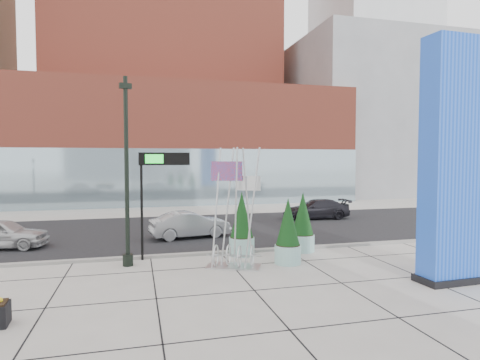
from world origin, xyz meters
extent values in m
plane|color=#9E9991|center=(0.00, 0.00, 0.00)|extent=(160.00, 160.00, 0.00)
cube|color=black|center=(0.00, 10.00, 0.01)|extent=(80.00, 12.00, 0.02)
cube|color=gray|center=(0.00, 4.00, 0.06)|extent=(80.00, 0.30, 0.12)
cube|color=#9E3F2D|center=(1.00, 27.00, 5.50)|extent=(34.00, 10.00, 11.00)
cube|color=#8CA5B2|center=(1.00, 22.20, 2.50)|extent=(34.00, 0.60, 5.00)
cube|color=slate|center=(26.00, 32.00, 9.00)|extent=(20.00, 18.00, 18.00)
cube|color=#B2B7BC|center=(36.00, 48.00, 27.50)|extent=(16.00, 16.00, 55.00)
cube|color=blue|center=(7.68, -1.77, 4.03)|extent=(2.27, 0.99, 8.06)
cube|color=black|center=(7.68, -1.77, 0.11)|extent=(2.46, 1.18, 0.22)
cylinder|color=black|center=(-2.88, 3.00, 3.60)|extent=(0.16, 0.16, 7.21)
cylinder|color=black|center=(-2.88, 3.00, 0.23)|extent=(0.40, 0.40, 0.45)
cube|color=black|center=(-2.88, 3.00, 6.85)|extent=(0.49, 0.30, 0.20)
cube|color=silver|center=(1.02, 1.82, 0.03)|extent=(2.24, 1.73, 0.05)
cylinder|color=silver|center=(0.39, 1.64, 2.28)|extent=(0.08, 0.08, 4.56)
cylinder|color=silver|center=(0.75, 1.95, 2.28)|extent=(0.08, 0.08, 4.56)
cylinder|color=silver|center=(1.12, 1.73, 2.28)|extent=(0.08, 0.08, 4.56)
cylinder|color=silver|center=(1.53, 2.00, 2.28)|extent=(0.08, 0.08, 4.56)
cylinder|color=silver|center=(1.75, 1.59, 2.28)|extent=(0.08, 0.08, 4.56)
torus|color=silver|center=(0.34, 1.73, 0.44)|extent=(0.40, 0.78, 0.83)
torus|color=silver|center=(0.80, 1.91, 0.44)|extent=(0.40, 0.78, 0.83)
torus|color=silver|center=(1.25, 1.73, 0.44)|extent=(0.40, 0.78, 0.83)
torus|color=silver|center=(1.71, 1.91, 0.44)|extent=(0.40, 0.78, 0.83)
cube|color=red|center=(0.75, 1.82, 3.65)|extent=(1.14, 0.45, 0.73)
cube|color=silver|center=(1.57, 1.91, 3.19)|extent=(0.81, 0.49, 0.55)
cylinder|color=black|center=(-2.33, 3.80, 2.16)|extent=(0.10, 0.10, 4.31)
cube|color=black|center=(-1.41, 3.80, 4.11)|extent=(2.06, 0.24, 0.51)
cube|color=#19D833|center=(-1.82, 3.69, 4.11)|extent=(0.72, 0.04, 0.36)
cylinder|color=#9CD2CC|center=(4.60, 3.60, 0.37)|extent=(1.06, 1.06, 0.74)
cylinder|color=black|center=(4.60, 3.60, 0.74)|extent=(0.97, 0.97, 0.06)
cone|color=black|center=(4.60, 3.60, 1.69)|extent=(0.95, 0.95, 1.90)
cylinder|color=#9CD2CC|center=(3.20, 1.80, 0.36)|extent=(1.04, 1.04, 0.73)
cylinder|color=black|center=(3.20, 1.80, 0.73)|extent=(0.95, 0.95, 0.06)
cone|color=black|center=(3.20, 1.80, 1.66)|extent=(0.93, 0.93, 1.87)
cylinder|color=#9CD2CC|center=(1.80, 3.60, 0.38)|extent=(1.09, 1.09, 0.76)
cylinder|color=black|center=(1.80, 3.60, 0.76)|extent=(1.00, 1.00, 0.07)
cone|color=black|center=(1.80, 3.60, 1.74)|extent=(0.98, 0.98, 1.95)
imported|color=silver|center=(-8.55, 7.47, 0.68)|extent=(4.23, 2.26, 1.37)
imported|color=#9D9FA4|center=(0.15, 7.87, 0.68)|extent=(4.28, 2.07, 1.35)
imported|color=black|center=(9.33, 12.28, 0.66)|extent=(4.67, 2.11, 1.33)
camera|label=1|loc=(-2.50, -12.80, 4.10)|focal=30.00mm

